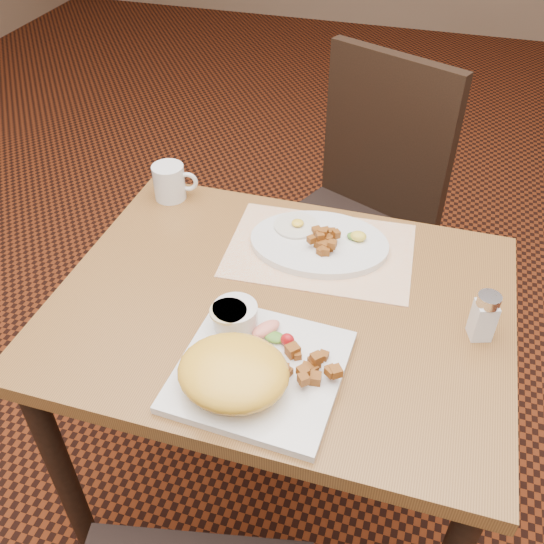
{
  "coord_description": "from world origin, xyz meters",
  "views": [
    {
      "loc": [
        0.24,
        -0.85,
        1.57
      ],
      "look_at": [
        -0.02,
        0.0,
        0.82
      ],
      "focal_mm": 40.0,
      "sensor_mm": 36.0,
      "label": 1
    }
  ],
  "objects_px": {
    "table": "(281,339)",
    "plate_square": "(260,371)",
    "plate_oval": "(319,243)",
    "coffee_mug": "(170,182)",
    "salt_shaker": "(484,316)",
    "chair_far": "(360,205)"
  },
  "relations": [
    {
      "from": "plate_square",
      "to": "salt_shaker",
      "type": "relative_size",
      "value": 2.8
    },
    {
      "from": "plate_oval",
      "to": "table",
      "type": "bearing_deg",
      "value": -99.3
    },
    {
      "from": "table",
      "to": "salt_shaker",
      "type": "xyz_separation_m",
      "value": [
        0.38,
        0.01,
        0.16
      ]
    },
    {
      "from": "chair_far",
      "to": "plate_square",
      "type": "distance_m",
      "value": 0.91
    },
    {
      "from": "plate_square",
      "to": "coffee_mug",
      "type": "bearing_deg",
      "value": 128.6
    },
    {
      "from": "table",
      "to": "chair_far",
      "type": "xyz_separation_m",
      "value": [
        0.05,
        0.69,
        -0.1
      ]
    },
    {
      "from": "chair_far",
      "to": "salt_shaker",
      "type": "relative_size",
      "value": 9.7
    },
    {
      "from": "plate_oval",
      "to": "salt_shaker",
      "type": "distance_m",
      "value": 0.39
    },
    {
      "from": "plate_square",
      "to": "coffee_mug",
      "type": "relative_size",
      "value": 2.58
    },
    {
      "from": "salt_shaker",
      "to": "plate_square",
      "type": "bearing_deg",
      "value": -150.42
    },
    {
      "from": "plate_oval",
      "to": "chair_far",
      "type": "bearing_deg",
      "value": 87.9
    },
    {
      "from": "table",
      "to": "plate_square",
      "type": "relative_size",
      "value": 3.21
    },
    {
      "from": "salt_shaker",
      "to": "coffee_mug",
      "type": "relative_size",
      "value": 0.92
    },
    {
      "from": "chair_far",
      "to": "coffee_mug",
      "type": "relative_size",
      "value": 8.95
    },
    {
      "from": "plate_oval",
      "to": "coffee_mug",
      "type": "height_order",
      "value": "coffee_mug"
    },
    {
      "from": "table",
      "to": "salt_shaker",
      "type": "relative_size",
      "value": 9.0
    },
    {
      "from": "table",
      "to": "plate_square",
      "type": "bearing_deg",
      "value": -85.23
    },
    {
      "from": "salt_shaker",
      "to": "plate_oval",
      "type": "bearing_deg",
      "value": 153.14
    },
    {
      "from": "plate_square",
      "to": "plate_oval",
      "type": "height_order",
      "value": "plate_oval"
    },
    {
      "from": "plate_square",
      "to": "coffee_mug",
      "type": "xyz_separation_m",
      "value": [
        -0.38,
        0.47,
        0.04
      ]
    },
    {
      "from": "table",
      "to": "plate_square",
      "type": "xyz_separation_m",
      "value": [
        0.02,
        -0.19,
        0.12
      ]
    },
    {
      "from": "plate_oval",
      "to": "salt_shaker",
      "type": "bearing_deg",
      "value": -26.86
    }
  ]
}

